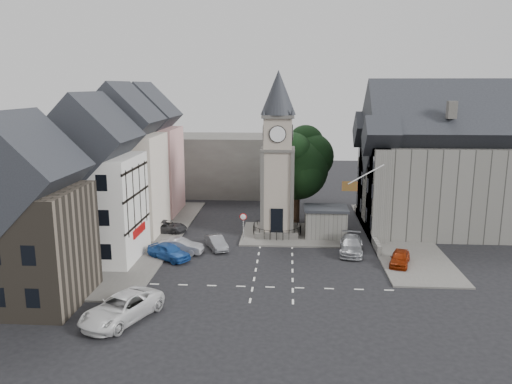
# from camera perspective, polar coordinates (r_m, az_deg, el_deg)

# --- Properties ---
(ground) EXTENTS (120.00, 120.00, 0.00)m
(ground) POSITION_cam_1_polar(r_m,az_deg,el_deg) (43.13, 2.16, -7.99)
(ground) COLOR black
(ground) RESTS_ON ground
(pavement_west) EXTENTS (6.00, 30.00, 0.14)m
(pavement_west) POSITION_cam_1_polar(r_m,az_deg,el_deg) (50.62, -11.99, -5.10)
(pavement_west) COLOR #595651
(pavement_west) RESTS_ON ground
(pavement_east) EXTENTS (6.00, 26.00, 0.14)m
(pavement_east) POSITION_cam_1_polar(r_m,az_deg,el_deg) (51.86, 15.85, -4.89)
(pavement_east) COLOR #595651
(pavement_east) RESTS_ON ground
(central_island) EXTENTS (10.00, 8.00, 0.16)m
(central_island) POSITION_cam_1_polar(r_m,az_deg,el_deg) (50.69, 4.12, -4.83)
(central_island) COLOR #595651
(central_island) RESTS_ON ground
(road_markings) EXTENTS (20.00, 8.00, 0.01)m
(road_markings) POSITION_cam_1_polar(r_m,az_deg,el_deg) (38.01, 1.92, -10.82)
(road_markings) COLOR silver
(road_markings) RESTS_ON ground
(clock_tower) EXTENTS (4.86, 4.86, 16.25)m
(clock_tower) POSITION_cam_1_polar(r_m,az_deg,el_deg) (48.96, 2.50, 4.23)
(clock_tower) COLOR #4C4944
(clock_tower) RESTS_ON ground
(stone_shelter) EXTENTS (4.30, 3.30, 3.08)m
(stone_shelter) POSITION_cam_1_polar(r_m,az_deg,el_deg) (49.94, 7.95, -3.42)
(stone_shelter) COLOR slate
(stone_shelter) RESTS_ON ground
(town_tree) EXTENTS (7.20, 7.20, 10.80)m
(town_tree) POSITION_cam_1_polar(r_m,az_deg,el_deg) (54.08, 4.74, 3.72)
(town_tree) COLOR black
(town_tree) RESTS_ON ground
(warning_sign_post) EXTENTS (0.70, 0.19, 2.85)m
(warning_sign_post) POSITION_cam_1_polar(r_m,az_deg,el_deg) (47.87, -1.47, -3.39)
(warning_sign_post) COLOR black
(warning_sign_post) RESTS_ON ground
(terrace_pink) EXTENTS (8.10, 7.60, 12.80)m
(terrace_pink) POSITION_cam_1_polar(r_m,az_deg,el_deg) (59.45, -12.47, 3.85)
(terrace_pink) COLOR #E29F9B
(terrace_pink) RESTS_ON ground
(terrace_cream) EXTENTS (8.10, 7.60, 12.80)m
(terrace_cream) POSITION_cam_1_polar(r_m,az_deg,el_deg) (51.90, -14.90, 2.57)
(terrace_cream) COLOR beige
(terrace_cream) RESTS_ON ground
(terrace_tudor) EXTENTS (8.10, 7.60, 12.00)m
(terrace_tudor) POSITION_cam_1_polar(r_m,az_deg,el_deg) (44.59, -18.11, 0.35)
(terrace_tudor) COLOR silver
(terrace_tudor) RESTS_ON ground
(building_sw_stone) EXTENTS (8.60, 7.60, 10.40)m
(building_sw_stone) POSITION_cam_1_polar(r_m,az_deg,el_deg) (37.51, -25.21, -3.68)
(building_sw_stone) COLOR #3E372F
(building_sw_stone) RESTS_ON ground
(backdrop_west) EXTENTS (20.00, 10.00, 8.00)m
(backdrop_west) POSITION_cam_1_polar(r_m,az_deg,el_deg) (70.56, -6.95, 3.18)
(backdrop_west) COLOR #4C4944
(backdrop_west) RESTS_ON ground
(east_building) EXTENTS (14.40, 11.40, 12.60)m
(east_building) POSITION_cam_1_polar(r_m,az_deg,el_deg) (54.19, 19.29, 2.34)
(east_building) COLOR slate
(east_building) RESTS_ON ground
(east_boundary_wall) EXTENTS (0.40, 16.00, 0.90)m
(east_boundary_wall) POSITION_cam_1_polar(r_m,az_deg,el_deg) (53.13, 12.47, -3.88)
(east_boundary_wall) COLOR slate
(east_boundary_wall) RESTS_ON ground
(flagpole) EXTENTS (3.68, 0.10, 2.74)m
(flagpole) POSITION_cam_1_polar(r_m,az_deg,el_deg) (45.71, 12.46, 1.98)
(flagpole) COLOR white
(flagpole) RESTS_ON ground
(car_west_blue) EXTENTS (4.43, 3.76, 1.43)m
(car_west_blue) POSITION_cam_1_polar(r_m,az_deg,el_deg) (44.14, -9.93, -6.70)
(car_west_blue) COLOR #1C4A9A
(car_west_blue) RESTS_ON ground
(car_west_silver) EXTENTS (4.26, 1.81, 1.37)m
(car_west_silver) POSITION_cam_1_polar(r_m,az_deg,el_deg) (45.46, -8.68, -6.15)
(car_west_silver) COLOR #A9ABB1
(car_west_silver) RESTS_ON ground
(car_west_grey) EXTENTS (4.75, 2.61, 1.26)m
(car_west_grey) POSITION_cam_1_polar(r_m,az_deg,el_deg) (52.06, -10.36, -3.91)
(car_west_grey) COLOR #2F2F31
(car_west_grey) RESTS_ON ground
(car_island_silver) EXTENTS (2.76, 3.90, 1.22)m
(car_island_silver) POSITION_cam_1_polar(r_m,az_deg,el_deg) (46.36, -4.57, -5.77)
(car_island_silver) COLOR gray
(car_island_silver) RESTS_ON ground
(car_island_east) EXTENTS (2.57, 5.15, 1.44)m
(car_island_east) POSITION_cam_1_polar(r_m,az_deg,el_deg) (45.95, 10.82, -5.98)
(car_island_east) COLOR #9C9FA4
(car_island_east) RESTS_ON ground
(car_east_red) EXTENTS (2.52, 3.95, 1.25)m
(car_east_red) POSITION_cam_1_polar(r_m,az_deg,el_deg) (43.82, 16.12, -7.28)
(car_east_red) COLOR maroon
(car_east_red) RESTS_ON ground
(van_sw_white) EXTENTS (4.93, 6.55, 1.65)m
(van_sw_white) POSITION_cam_1_polar(r_m,az_deg,el_deg) (33.89, -15.12, -12.69)
(van_sw_white) COLOR silver
(van_sw_white) RESTS_ON ground
(pedestrian) EXTENTS (0.70, 0.49, 1.82)m
(pedestrian) POSITION_cam_1_polar(r_m,az_deg,el_deg) (50.75, 15.54, -4.25)
(pedestrian) COLOR #A79D8A
(pedestrian) RESTS_ON ground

